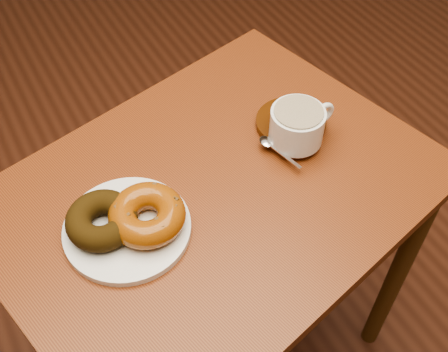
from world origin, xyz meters
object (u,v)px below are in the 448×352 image
cafe_table (215,226)px  coffee_cup (298,125)px  donut_plate (127,228)px  saucer (291,123)px

cafe_table → coffee_cup: bearing=-7.3°
coffee_cup → donut_plate: bearing=-175.8°
cafe_table → donut_plate: bearing=170.2°
saucer → coffee_cup: coffee_cup is taller
coffee_cup → cafe_table: bearing=-174.6°
cafe_table → saucer: 0.24m
donut_plate → coffee_cup: coffee_cup is taller
donut_plate → coffee_cup: bearing=4.9°
donut_plate → coffee_cup: (0.35, 0.03, 0.04)m
cafe_table → coffee_cup: coffee_cup is taller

